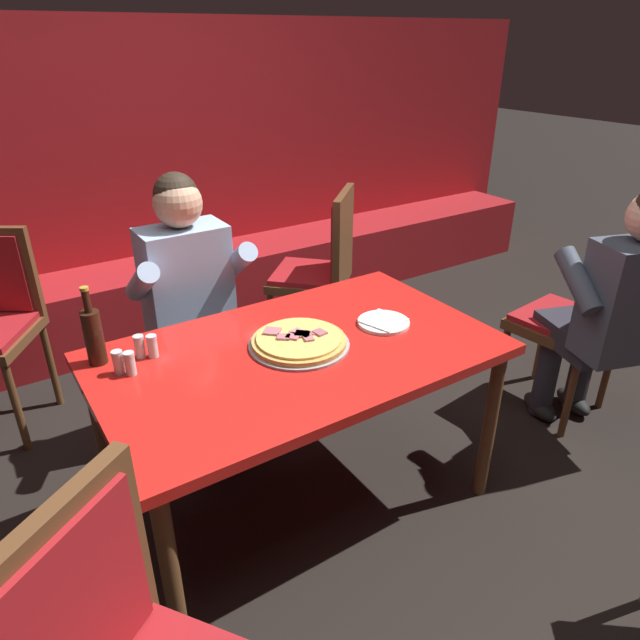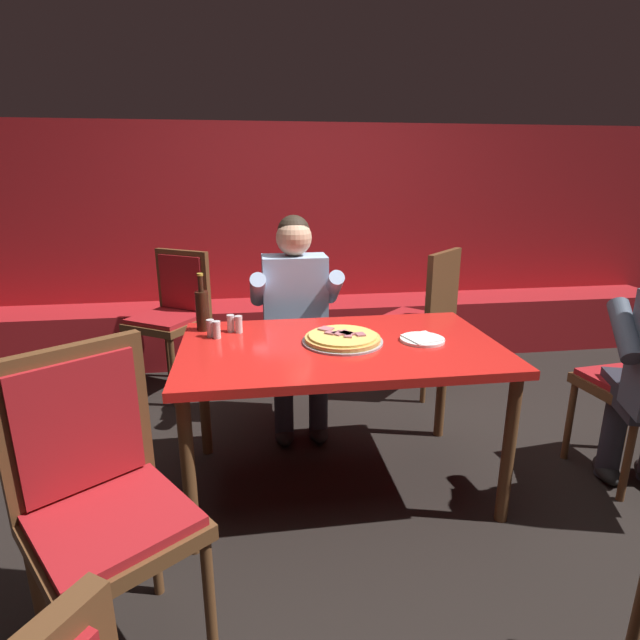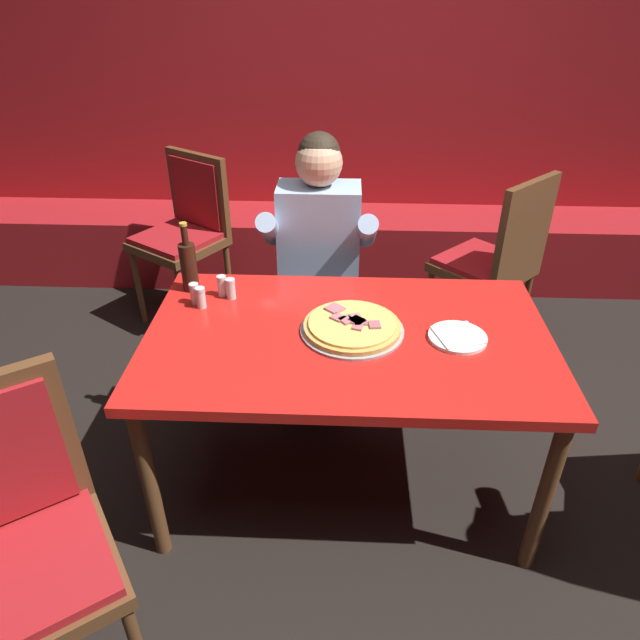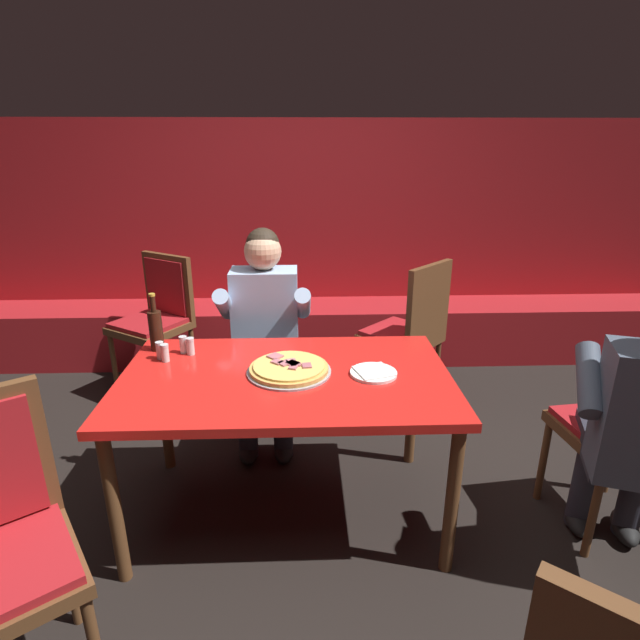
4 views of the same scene
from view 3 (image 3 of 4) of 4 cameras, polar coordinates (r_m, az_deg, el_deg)
The scene contains 15 objects.
ground_plane at distance 2.56m, azimuth 2.35°, elevation -15.41°, with size 24.00×24.00×0.00m, color black.
booth_wall_panel at distance 4.02m, azimuth 3.00°, elevation 18.61°, with size 6.80×0.16×1.90m, color #A3191E.
booth_bench at distance 3.95m, azimuth 2.70°, elevation 7.31°, with size 6.46×0.48×0.46m, color #A3191E.
main_dining_table at distance 2.11m, azimuth 2.75°, elevation -3.05°, with size 1.47×0.89×0.74m.
pizza at distance 2.08m, azimuth 3.22°, elevation -0.67°, with size 0.38×0.38×0.05m.
plate_white_paper at distance 2.10m, azimuth 13.59°, elevation -1.65°, with size 0.21×0.21×0.02m.
beer_bottle at distance 2.37m, azimuth -13.01°, elevation 5.38°, with size 0.07×0.07×0.29m.
shaker_black_pepper at distance 2.29m, azimuth -12.41°, elevation 2.51°, with size 0.04×0.04×0.09m.
shaker_red_pepper_flakes at distance 2.33m, azimuth -9.76°, elevation 3.31°, with size 0.04×0.04×0.09m.
shaker_oregano at distance 2.26m, azimuth -11.82°, elevation 2.11°, with size 0.04×0.04×0.09m.
shaker_parmesan at distance 2.30m, azimuth -8.90°, elevation 3.02°, with size 0.04×0.04×0.09m.
diner_seated_blue_shirt at distance 2.67m, azimuth -0.19°, elevation 5.87°, with size 0.53×0.53×1.27m.
dining_chair_side_aisle at distance 3.45m, azimuth -13.21°, elevation 9.17°, with size 0.61×0.61×0.99m.
dining_chair_near_right at distance 1.82m, azimuth -28.20°, elevation -18.23°, with size 0.61×0.61×1.02m.
dining_chair_by_booth at distance 3.16m, azimuth 17.42°, elevation 6.21°, with size 0.62×0.62×1.01m.
Camera 3 is at (-0.02, -1.73, 1.89)m, focal length 32.00 mm.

